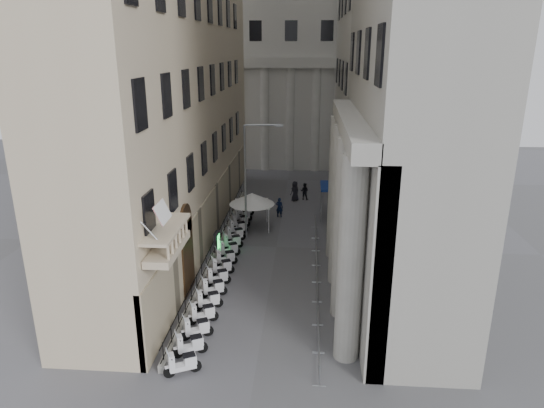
{
  "coord_description": "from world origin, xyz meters",
  "views": [
    {
      "loc": [
        2.21,
        -14.31,
        14.34
      ],
      "look_at": [
        -0.08,
        15.8,
        4.5
      ],
      "focal_mm": 32.0,
      "sensor_mm": 36.0,
      "label": 1
    }
  ],
  "objects_px": {
    "security_tent": "(254,200)",
    "info_kiosk": "(217,244)",
    "scooter_0": "(183,374)",
    "pedestrian_b": "(304,191)",
    "pedestrian_a": "(279,207)",
    "street_lamp": "(250,171)"
  },
  "relations": [
    {
      "from": "security_tent",
      "to": "pedestrian_b",
      "type": "xyz_separation_m",
      "value": [
        4.02,
        8.37,
        -1.69
      ]
    },
    {
      "from": "scooter_0",
      "to": "street_lamp",
      "type": "bearing_deg",
      "value": -28.96
    },
    {
      "from": "info_kiosk",
      "to": "security_tent",
      "type": "bearing_deg",
      "value": 72.45
    },
    {
      "from": "info_kiosk",
      "to": "pedestrian_b",
      "type": "distance_m",
      "value": 15.25
    },
    {
      "from": "info_kiosk",
      "to": "pedestrian_a",
      "type": "distance_m",
      "value": 9.55
    },
    {
      "from": "street_lamp",
      "to": "info_kiosk",
      "type": "relative_size",
      "value": 4.93
    },
    {
      "from": "pedestrian_a",
      "to": "pedestrian_b",
      "type": "distance_m",
      "value": 5.7
    },
    {
      "from": "security_tent",
      "to": "pedestrian_a",
      "type": "bearing_deg",
      "value": 58.56
    },
    {
      "from": "street_lamp",
      "to": "pedestrian_a",
      "type": "distance_m",
      "value": 7.04
    },
    {
      "from": "scooter_0",
      "to": "street_lamp",
      "type": "height_order",
      "value": "street_lamp"
    },
    {
      "from": "security_tent",
      "to": "info_kiosk",
      "type": "distance_m",
      "value": 6.2
    },
    {
      "from": "security_tent",
      "to": "pedestrian_a",
      "type": "relative_size",
      "value": 2.13
    },
    {
      "from": "scooter_0",
      "to": "pedestrian_b",
      "type": "xyz_separation_m",
      "value": [
        5.21,
        27.23,
        0.83
      ]
    },
    {
      "from": "pedestrian_a",
      "to": "scooter_0",
      "type": "bearing_deg",
      "value": 97.76
    },
    {
      "from": "street_lamp",
      "to": "info_kiosk",
      "type": "height_order",
      "value": "street_lamp"
    },
    {
      "from": "scooter_0",
      "to": "security_tent",
      "type": "xyz_separation_m",
      "value": [
        1.2,
        18.86,
        2.52
      ]
    },
    {
      "from": "security_tent",
      "to": "pedestrian_b",
      "type": "height_order",
      "value": "security_tent"
    },
    {
      "from": "scooter_0",
      "to": "security_tent",
      "type": "bearing_deg",
      "value": -28.7
    },
    {
      "from": "scooter_0",
      "to": "street_lamp",
      "type": "relative_size",
      "value": 0.17
    },
    {
      "from": "security_tent",
      "to": "pedestrian_a",
      "type": "xyz_separation_m",
      "value": [
        1.88,
        3.08,
        -1.65
      ]
    },
    {
      "from": "scooter_0",
      "to": "pedestrian_b",
      "type": "height_order",
      "value": "pedestrian_b"
    },
    {
      "from": "street_lamp",
      "to": "pedestrian_a",
      "type": "relative_size",
      "value": 5.11
    }
  ]
}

